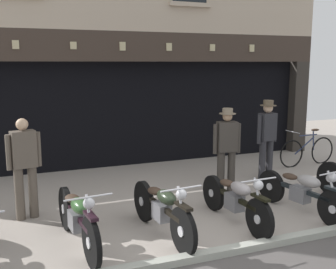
# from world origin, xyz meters

# --- Properties ---
(shop_facade) EXTENTS (11.24, 4.42, 6.22)m
(shop_facade) POSITION_xyz_m (-0.00, 7.02, 1.70)
(shop_facade) COLOR black
(shop_facade) RESTS_ON ground
(motorcycle_left) EXTENTS (0.62, 2.03, 0.93)m
(motorcycle_left) POSITION_xyz_m (-1.79, 1.06, 0.43)
(motorcycle_left) COLOR black
(motorcycle_left) RESTS_ON ground
(motorcycle_center_left) EXTENTS (0.62, 2.01, 0.93)m
(motorcycle_center_left) POSITION_xyz_m (-0.56, 0.96, 0.43)
(motorcycle_center_left) COLOR black
(motorcycle_center_left) RESTS_ON ground
(motorcycle_center) EXTENTS (0.62, 1.95, 0.90)m
(motorcycle_center) POSITION_xyz_m (0.71, 0.98, 0.42)
(motorcycle_center) COLOR black
(motorcycle_center) RESTS_ON ground
(motorcycle_center_right) EXTENTS (0.62, 1.97, 0.89)m
(motorcycle_center_right) POSITION_xyz_m (1.98, 0.93, 0.41)
(motorcycle_center_right) COLOR black
(motorcycle_center_right) RESTS_ON ground
(salesman_left) EXTENTS (0.55, 0.29, 1.69)m
(salesman_left) POSITION_xyz_m (-2.41, 2.45, 0.94)
(salesman_left) COLOR brown
(salesman_left) RESTS_ON ground
(shopkeeper_center) EXTENTS (0.55, 0.32, 1.71)m
(shopkeeper_center) POSITION_xyz_m (1.31, 2.36, 0.95)
(shopkeeper_center) COLOR #38332D
(shopkeeper_center) RESTS_ON ground
(salesman_right) EXTENTS (0.55, 0.36, 1.76)m
(salesman_right) POSITION_xyz_m (2.70, 3.01, 0.99)
(salesman_right) COLOR #2D2D33
(salesman_right) RESTS_ON ground
(advert_board_near) EXTENTS (0.83, 0.03, 1.07)m
(advert_board_near) POSITION_xyz_m (1.76, 5.40, 1.70)
(advert_board_near) COLOR silver
(advert_board_far) EXTENTS (0.82, 0.03, 1.09)m
(advert_board_far) POSITION_xyz_m (2.68, 5.40, 1.59)
(advert_board_far) COLOR beige
(leaning_bicycle) EXTENTS (1.71, 0.50, 0.94)m
(leaning_bicycle) POSITION_xyz_m (4.38, 3.62, 0.37)
(leaning_bicycle) COLOR black
(leaning_bicycle) RESTS_ON ground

